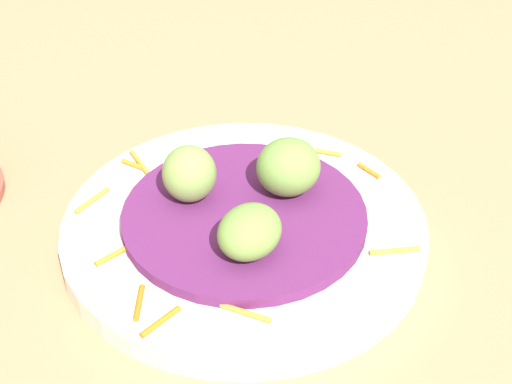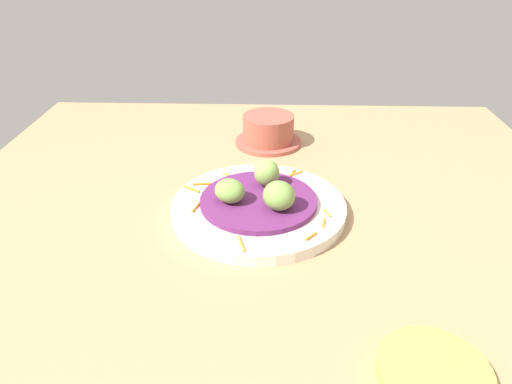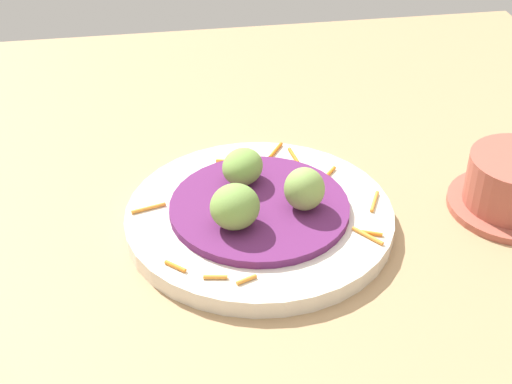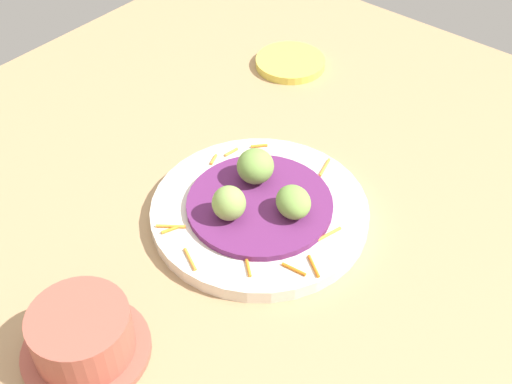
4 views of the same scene
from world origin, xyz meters
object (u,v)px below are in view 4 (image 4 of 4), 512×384
(guac_scoop_left, at_px, (229,203))
(terracotta_bowl, at_px, (79,334))
(main_plate, at_px, (260,212))
(guac_scoop_center, at_px, (293,202))
(guac_scoop_right, at_px, (257,165))
(side_plate_small, at_px, (290,62))

(guac_scoop_left, distance_m, terracotta_bowl, 0.23)
(main_plate, relative_size, guac_scoop_center, 5.64)
(guac_scoop_right, xyz_separation_m, side_plate_small, (0.16, -0.28, -0.04))
(main_plate, bearing_deg, guac_scoop_right, -46.19)
(guac_scoop_right, distance_m, side_plate_small, 0.32)
(main_plate, bearing_deg, side_plate_small, -58.63)
(main_plate, distance_m, guac_scoop_left, 0.06)
(guac_scoop_left, bearing_deg, guac_scoop_right, -76.19)
(side_plate_small, height_order, terracotta_bowl, terracotta_bowl)
(guac_scoop_left, distance_m, guac_scoop_center, 0.08)
(terracotta_bowl, bearing_deg, guac_scoop_left, -91.10)
(guac_scoop_left, relative_size, guac_scoop_center, 0.90)
(guac_scoop_left, height_order, guac_scoop_right, same)
(guac_scoop_center, xyz_separation_m, terracotta_bowl, (0.06, 0.28, -0.02))
(guac_scoop_center, height_order, terracotta_bowl, guac_scoop_center)
(guac_scoop_left, xyz_separation_m, guac_scoop_right, (0.02, -0.08, 0.00))
(main_plate, xyz_separation_m, terracotta_bowl, (0.02, 0.27, 0.02))
(guac_scoop_center, distance_m, terracotta_bowl, 0.29)
(main_plate, height_order, guac_scoop_right, guac_scoop_right)
(guac_scoop_right, bearing_deg, terracotta_bowl, 92.69)
(guac_scoop_center, bearing_deg, guac_scoop_right, -16.19)
(guac_scoop_right, relative_size, side_plate_small, 0.43)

